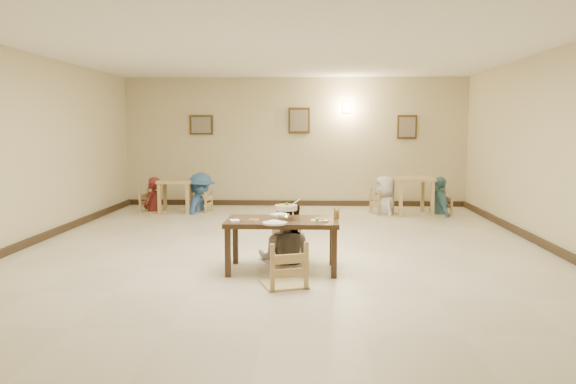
{
  "coord_description": "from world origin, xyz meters",
  "views": [
    {
      "loc": [
        0.44,
        -8.2,
        1.82
      ],
      "look_at": [
        0.09,
        -0.52,
        0.95
      ],
      "focal_mm": 35.0,
      "sensor_mm": 36.0,
      "label": 1
    }
  ],
  "objects_px": {
    "bg_diner_a": "(152,177)",
    "main_table": "(282,226)",
    "bg_chair_rl": "(384,190)",
    "bg_table_right": "(412,184)",
    "bg_chair_ll": "(152,190)",
    "bg_diner_c": "(385,176)",
    "main_diner": "(285,202)",
    "bg_diner_d": "(440,176)",
    "curry_warmer": "(286,208)",
    "chair_near": "(284,242)",
    "bg_chair_rr": "(440,193)",
    "drink_glass": "(336,214)",
    "chair_far": "(288,225)",
    "bg_table_left": "(176,186)",
    "bg_chair_lr": "(201,192)",
    "bg_diner_b": "(200,173)"
  },
  "relations": [
    {
      "from": "bg_table_left",
      "to": "bg_diner_d",
      "type": "distance_m",
      "value": 5.67
    },
    {
      "from": "bg_chair_ll",
      "to": "bg_diner_c",
      "type": "bearing_deg",
      "value": -80.19
    },
    {
      "from": "bg_table_left",
      "to": "chair_near",
      "type": "bearing_deg",
      "value": -64.75
    },
    {
      "from": "bg_diner_b",
      "to": "main_diner",
      "type": "bearing_deg",
      "value": -149.44
    },
    {
      "from": "bg_chair_lr",
      "to": "bg_diner_a",
      "type": "bearing_deg",
      "value": -76.59
    },
    {
      "from": "bg_chair_ll",
      "to": "bg_table_right",
      "type": "bearing_deg",
      "value": -80.62
    },
    {
      "from": "bg_table_right",
      "to": "bg_diner_a",
      "type": "relative_size",
      "value": 0.57
    },
    {
      "from": "chair_near",
      "to": "bg_diner_a",
      "type": "distance_m",
      "value": 6.49
    },
    {
      "from": "curry_warmer",
      "to": "bg_diner_c",
      "type": "height_order",
      "value": "bg_diner_c"
    },
    {
      "from": "main_diner",
      "to": "bg_chair_rr",
      "type": "bearing_deg",
      "value": -112.83
    },
    {
      "from": "chair_far",
      "to": "curry_warmer",
      "type": "distance_m",
      "value": 0.74
    },
    {
      "from": "bg_table_right",
      "to": "bg_chair_ll",
      "type": "bearing_deg",
      "value": 179.26
    },
    {
      "from": "bg_table_left",
      "to": "bg_table_right",
      "type": "distance_m",
      "value": 5.08
    },
    {
      "from": "bg_diner_c",
      "to": "main_diner",
      "type": "bearing_deg",
      "value": -40.05
    },
    {
      "from": "chair_near",
      "to": "bg_diner_d",
      "type": "distance_m",
      "value": 6.36
    },
    {
      "from": "main_diner",
      "to": "drink_glass",
      "type": "distance_m",
      "value": 0.84
    },
    {
      "from": "chair_far",
      "to": "bg_diner_a",
      "type": "xyz_separation_m",
      "value": [
        -3.16,
        4.3,
        0.28
      ]
    },
    {
      "from": "curry_warmer",
      "to": "drink_glass",
      "type": "xyz_separation_m",
      "value": [
        0.64,
        0.06,
        -0.08
      ]
    },
    {
      "from": "chair_far",
      "to": "bg_table_left",
      "type": "relative_size",
      "value": 1.28
    },
    {
      "from": "bg_diner_a",
      "to": "bg_diner_c",
      "type": "xyz_separation_m",
      "value": [
        5.03,
        -0.03,
        0.05
      ]
    },
    {
      "from": "bg_diner_d",
      "to": "bg_chair_rr",
      "type": "bearing_deg",
      "value": -9.77
    },
    {
      "from": "curry_warmer",
      "to": "bg_table_right",
      "type": "height_order",
      "value": "curry_warmer"
    },
    {
      "from": "main_table",
      "to": "bg_chair_rl",
      "type": "relative_size",
      "value": 1.41
    },
    {
      "from": "bg_chair_rl",
      "to": "bg_diner_b",
      "type": "xyz_separation_m",
      "value": [
        -3.97,
        0.04,
        0.36
      ]
    },
    {
      "from": "drink_glass",
      "to": "bg_diner_d",
      "type": "xyz_separation_m",
      "value": [
        2.39,
        4.84,
        0.08
      ]
    },
    {
      "from": "bg_diner_a",
      "to": "bg_diner_d",
      "type": "distance_m",
      "value": 6.19
    },
    {
      "from": "bg_table_left",
      "to": "chair_far",
      "type": "bearing_deg",
      "value": -58.21
    },
    {
      "from": "bg_table_right",
      "to": "bg_table_left",
      "type": "bearing_deg",
      "value": 179.8
    },
    {
      "from": "main_table",
      "to": "bg_chair_lr",
      "type": "height_order",
      "value": "bg_chair_lr"
    },
    {
      "from": "bg_diner_a",
      "to": "bg_diner_b",
      "type": "xyz_separation_m",
      "value": [
        1.06,
        0.02,
        0.1
      ]
    },
    {
      "from": "bg_chair_ll",
      "to": "bg_chair_lr",
      "type": "distance_m",
      "value": 1.06
    },
    {
      "from": "curry_warmer",
      "to": "bg_chair_ll",
      "type": "distance_m",
      "value": 5.9
    },
    {
      "from": "chair_near",
      "to": "drink_glass",
      "type": "xyz_separation_m",
      "value": [
        0.63,
        0.75,
        0.22
      ]
    },
    {
      "from": "chair_far",
      "to": "bg_chair_rr",
      "type": "height_order",
      "value": "chair_far"
    },
    {
      "from": "main_table",
      "to": "bg_table_left",
      "type": "distance_m",
      "value": 5.55
    },
    {
      "from": "bg_diner_b",
      "to": "chair_far",
      "type": "bearing_deg",
      "value": -148.51
    },
    {
      "from": "main_diner",
      "to": "bg_chair_rl",
      "type": "bearing_deg",
      "value": -101.02
    },
    {
      "from": "main_table",
      "to": "bg_chair_ll",
      "type": "distance_m",
      "value": 5.86
    },
    {
      "from": "bg_diner_b",
      "to": "bg_chair_rr",
      "type": "bearing_deg",
      "value": -85.48
    },
    {
      "from": "main_table",
      "to": "bg_chair_lr",
      "type": "xyz_separation_m",
      "value": [
        -2.06,
        4.98,
        -0.15
      ]
    },
    {
      "from": "drink_glass",
      "to": "bg_chair_rr",
      "type": "xyz_separation_m",
      "value": [
        2.39,
        4.84,
        -0.29
      ]
    },
    {
      "from": "curry_warmer",
      "to": "bg_diner_a",
      "type": "xyz_separation_m",
      "value": [
        -3.16,
        4.96,
        -0.05
      ]
    },
    {
      "from": "curry_warmer",
      "to": "bg_chair_rr",
      "type": "height_order",
      "value": "curry_warmer"
    },
    {
      "from": "bg_diner_b",
      "to": "bg_diner_d",
      "type": "relative_size",
      "value": 1.07
    },
    {
      "from": "chair_near",
      "to": "bg_chair_rr",
      "type": "xyz_separation_m",
      "value": [
        3.02,
        5.59,
        -0.06
      ]
    },
    {
      "from": "drink_glass",
      "to": "bg_diner_b",
      "type": "relative_size",
      "value": 0.08
    },
    {
      "from": "drink_glass",
      "to": "bg_table_right",
      "type": "distance_m",
      "value": 5.16
    },
    {
      "from": "bg_chair_lr",
      "to": "drink_glass",
      "type": "bearing_deg",
      "value": 41.59
    },
    {
      "from": "bg_diner_a",
      "to": "main_table",
      "type": "bearing_deg",
      "value": 45.53
    },
    {
      "from": "bg_chair_rr",
      "to": "bg_diner_c",
      "type": "height_order",
      "value": "bg_diner_c"
    }
  ]
}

